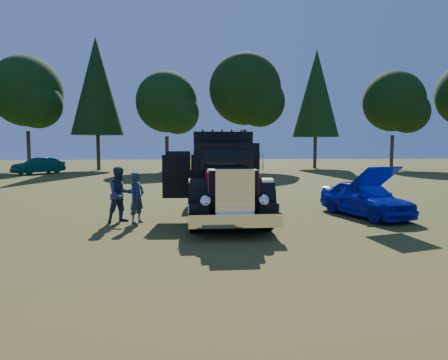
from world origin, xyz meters
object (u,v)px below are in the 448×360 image
(spectator_far, at_px, (120,195))
(distant_teal_car, at_px, (39,166))
(diamond_t_truck, at_px, (224,182))
(spectator_near, at_px, (137,198))
(hotrod_coupe, at_px, (365,198))

(spectator_far, bearing_deg, distant_teal_car, 81.71)
(diamond_t_truck, distance_m, spectator_near, 2.99)
(diamond_t_truck, relative_size, distant_teal_car, 1.65)
(hotrod_coupe, relative_size, distant_teal_car, 0.99)
(diamond_t_truck, xyz_separation_m, spectator_near, (-2.89, -0.60, -0.45))
(diamond_t_truck, xyz_separation_m, hotrod_coupe, (5.03, -0.10, -0.63))
(diamond_t_truck, height_order, hotrod_coupe, diamond_t_truck)
(diamond_t_truck, distance_m, hotrod_coupe, 5.07)
(spectator_near, bearing_deg, distant_teal_car, 57.96)
(spectator_near, height_order, distant_teal_car, spectator_near)
(diamond_t_truck, bearing_deg, hotrod_coupe, -1.15)
(diamond_t_truck, bearing_deg, spectator_near, -168.19)
(diamond_t_truck, distance_m, distant_teal_car, 26.94)
(hotrod_coupe, xyz_separation_m, distant_teal_car, (-19.36, 22.90, 0.06))
(hotrod_coupe, distance_m, spectator_near, 7.94)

